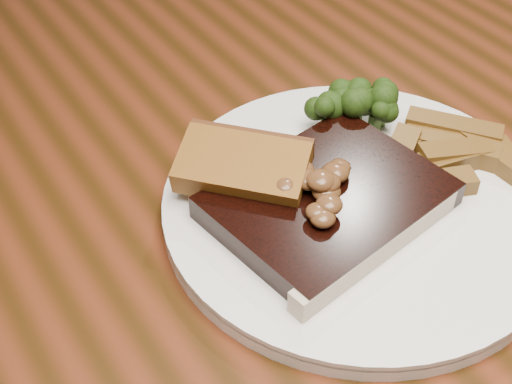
# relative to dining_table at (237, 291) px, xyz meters

# --- Properties ---
(dining_table) EXTENTS (1.60, 0.90, 0.75)m
(dining_table) POSITION_rel_dining_table_xyz_m (0.00, 0.00, 0.00)
(dining_table) COLOR #4E200F
(dining_table) RESTS_ON ground
(plate) EXTENTS (0.32, 0.32, 0.01)m
(plate) POSITION_rel_dining_table_xyz_m (0.08, -0.05, 0.10)
(plate) COLOR white
(plate) RESTS_ON dining_table
(steak) EXTENTS (0.18, 0.15, 0.02)m
(steak) POSITION_rel_dining_table_xyz_m (0.05, -0.05, 0.12)
(steak) COLOR black
(steak) RESTS_ON plate
(steak_bone) EXTENTS (0.16, 0.04, 0.02)m
(steak_bone) POSITION_rel_dining_table_xyz_m (0.05, -0.10, 0.11)
(steak_bone) COLOR #BFAE94
(steak_bone) RESTS_ON plate
(mushroom_pile) EXTENTS (0.06, 0.06, 0.03)m
(mushroom_pile) POSITION_rel_dining_table_xyz_m (0.05, -0.05, 0.14)
(mushroom_pile) COLOR brown
(mushroom_pile) RESTS_ON steak
(garlic_bread) EXTENTS (0.10, 0.11, 0.02)m
(garlic_bread) POSITION_rel_dining_table_xyz_m (0.01, 0.00, 0.12)
(garlic_bread) COLOR brown
(garlic_bread) RESTS_ON plate
(potato_wedges) EXTENTS (0.10, 0.10, 0.02)m
(potato_wedges) POSITION_rel_dining_table_xyz_m (0.16, -0.06, 0.12)
(potato_wedges) COLOR brown
(potato_wedges) RESTS_ON plate
(broccoli_cluster) EXTENTS (0.07, 0.07, 0.04)m
(broccoli_cluster) POSITION_rel_dining_table_xyz_m (0.13, 0.03, 0.12)
(broccoli_cluster) COLOR #21390D
(broccoli_cluster) RESTS_ON plate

